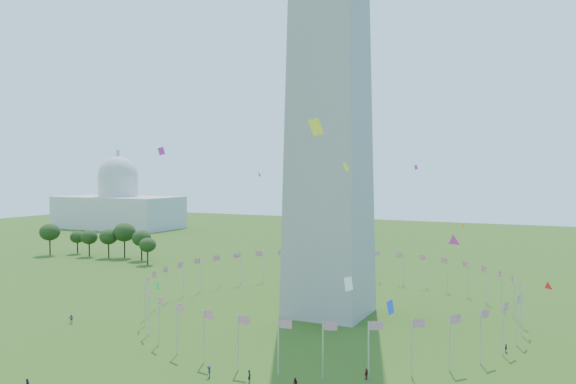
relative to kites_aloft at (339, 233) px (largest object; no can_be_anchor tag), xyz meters
The scene contains 4 objects.
flag_ring 35.67m from the kites_aloft, 114.37° to the left, with size 80.24×80.24×9.00m.
capitol_building 249.68m from the kites_aloft, 140.59° to the left, with size 70.00×35.00×46.00m, color beige, non-canonical shape.
kites_aloft is the anchor object (origin of this frame).
tree_line_west 138.73m from the kites_aloft, 149.65° to the left, with size 55.12×15.77×12.73m.
Camera 1 is at (45.52, -66.51, 31.73)m, focal length 35.00 mm.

